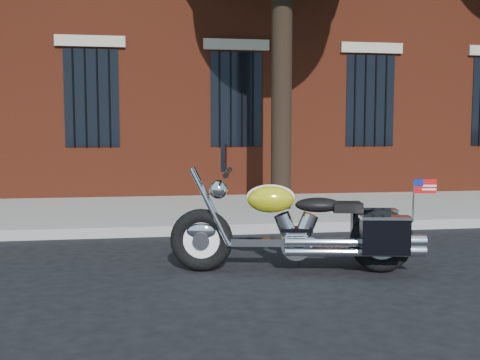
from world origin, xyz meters
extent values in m
plane|color=black|center=(0.00, 0.00, 0.00)|extent=(120.00, 120.00, 0.00)
cube|color=gray|center=(0.00, 1.38, 0.07)|extent=(40.00, 0.16, 0.15)
cube|color=gray|center=(0.00, 3.26, 0.07)|extent=(40.00, 3.60, 0.15)
cube|color=black|center=(0.00, 5.11, 2.20)|extent=(1.10, 0.14, 2.00)
cube|color=#B2A893|center=(0.00, 5.08, 3.35)|extent=(1.40, 0.20, 0.22)
cylinder|color=black|center=(0.00, 5.03, 2.20)|extent=(0.04, 0.04, 2.00)
cylinder|color=black|center=(0.50, 2.90, 2.50)|extent=(0.36, 0.36, 5.00)
torus|color=black|center=(-1.18, -0.71, 0.34)|extent=(0.69, 0.27, 0.68)
torus|color=black|center=(0.70, -1.04, 0.34)|extent=(0.69, 0.27, 0.68)
cylinder|color=white|center=(-1.18, -0.71, 0.34)|extent=(0.51, 0.15, 0.50)
cylinder|color=white|center=(0.70, -1.04, 0.34)|extent=(0.51, 0.15, 0.50)
ellipsoid|color=white|center=(-1.18, -0.71, 0.44)|extent=(0.37, 0.19, 0.19)
ellipsoid|color=yellow|center=(0.70, -1.04, 0.46)|extent=(0.37, 0.20, 0.19)
cube|color=white|center=(-0.24, -0.88, 0.32)|extent=(1.51, 0.36, 0.08)
cylinder|color=white|center=(-0.19, -0.89, 0.30)|extent=(0.35, 0.23, 0.32)
cylinder|color=white|center=(0.28, -1.15, 0.31)|extent=(1.26, 0.31, 0.09)
ellipsoid|color=yellow|center=(-0.46, -0.84, 0.79)|extent=(0.54, 0.37, 0.29)
ellipsoid|color=black|center=(0.04, -0.93, 0.73)|extent=(0.53, 0.37, 0.16)
cube|color=black|center=(0.72, -0.78, 0.45)|extent=(0.50, 0.24, 0.38)
cube|color=black|center=(0.63, -1.30, 0.45)|extent=(0.50, 0.24, 0.38)
cylinder|color=white|center=(-0.90, -0.76, 1.07)|extent=(0.17, 0.78, 0.04)
sphere|color=white|center=(-1.00, -0.74, 0.89)|extent=(0.23, 0.23, 0.20)
cube|color=black|center=(-0.94, -0.75, 1.23)|extent=(0.11, 0.40, 0.28)
cube|color=red|center=(0.99, -1.40, 0.96)|extent=(0.22, 0.05, 0.14)
camera|label=1|loc=(-1.59, -6.35, 1.48)|focal=40.00mm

